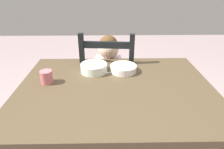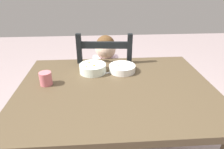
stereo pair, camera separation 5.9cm
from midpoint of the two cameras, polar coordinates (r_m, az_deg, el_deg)
name	(u,v)px [view 1 (the left image)]	position (r m, az deg, el deg)	size (l,w,h in m)	color
dining_table	(115,102)	(1.28, 2.31, -7.86)	(1.19, 0.92, 0.77)	#4D3E2A
dining_chair	(108,88)	(1.81, -0.13, -3.97)	(0.45, 0.45, 1.00)	black
child_figure	(109,72)	(1.73, 0.02, 0.57)	(0.32, 0.31, 0.94)	silver
bowl_of_peas	(123,68)	(1.40, 4.45, 1.77)	(0.18, 0.18, 0.05)	white
bowl_of_carrots	(94,68)	(1.39, -4.00, 1.97)	(0.18, 0.18, 0.06)	white
spoon	(102,73)	(1.38, -1.75, 0.45)	(0.14, 0.03, 0.01)	silver
drinking_cup	(47,77)	(1.30, -16.98, -0.69)	(0.07, 0.07, 0.08)	#CF6A73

